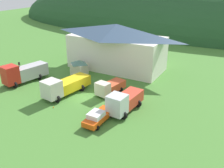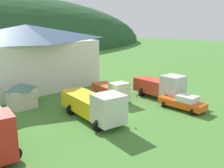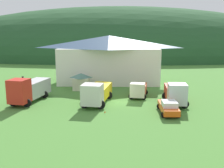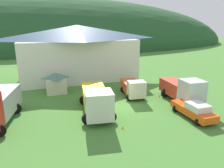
{
  "view_description": "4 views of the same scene",
  "coord_description": "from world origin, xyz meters",
  "px_view_note": "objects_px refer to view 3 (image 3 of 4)",
  "views": [
    {
      "loc": [
        20.78,
        -28.5,
        17.32
      ],
      "look_at": [
        3.73,
        2.17,
        2.19
      ],
      "focal_mm": 40.16,
      "sensor_mm": 36.0,
      "label": 1
    },
    {
      "loc": [
        -18.7,
        -19.13,
        9.52
      ],
      "look_at": [
        2.87,
        2.97,
        1.94
      ],
      "focal_mm": 42.01,
      "sensor_mm": 36.0,
      "label": 2
    },
    {
      "loc": [
        -0.38,
        -35.85,
        9.83
      ],
      "look_at": [
        -1.16,
        1.07,
        2.35
      ],
      "focal_mm": 42.46,
      "sensor_mm": 36.0,
      "label": 3
    },
    {
      "loc": [
        -8.68,
        -21.24,
        9.23
      ],
      "look_at": [
        -0.03,
        3.18,
        1.84
      ],
      "focal_mm": 34.45,
      "sensor_mm": 36.0,
      "label": 4
    }
  ],
  "objects_px": {
    "flatbed_truck_yellow": "(97,92)",
    "play_shed_cream": "(81,81)",
    "traffic_light_west": "(23,86)",
    "depot_building": "(109,59)",
    "traffic_cone_mid_row": "(161,99)",
    "tow_truck_silver": "(175,93)",
    "light_truck_cream": "(139,89)",
    "service_pickup_orange": "(168,107)",
    "crane_truck_red": "(29,89)",
    "traffic_cone_near_pickup": "(105,113)"
  },
  "relations": [
    {
      "from": "traffic_light_west",
      "to": "depot_building",
      "type": "bearing_deg",
      "value": 51.88
    },
    {
      "from": "crane_truck_red",
      "to": "light_truck_cream",
      "type": "xyz_separation_m",
      "value": [
        15.47,
        3.18,
        -0.64
      ]
    },
    {
      "from": "play_shed_cream",
      "to": "service_pickup_orange",
      "type": "distance_m",
      "value": 17.75
    },
    {
      "from": "play_shed_cream",
      "to": "light_truck_cream",
      "type": "distance_m",
      "value": 10.42
    },
    {
      "from": "play_shed_cream",
      "to": "light_truck_cream",
      "type": "height_order",
      "value": "play_shed_cream"
    },
    {
      "from": "flatbed_truck_yellow",
      "to": "traffic_cone_mid_row",
      "type": "xyz_separation_m",
      "value": [
        9.09,
        2.31,
        -1.56
      ]
    },
    {
      "from": "depot_building",
      "to": "flatbed_truck_yellow",
      "type": "xyz_separation_m",
      "value": [
        -1.17,
        -15.17,
        -3.04
      ]
    },
    {
      "from": "crane_truck_red",
      "to": "traffic_cone_mid_row",
      "type": "relative_size",
      "value": 16.07
    },
    {
      "from": "play_shed_cream",
      "to": "traffic_light_west",
      "type": "height_order",
      "value": "traffic_light_west"
    },
    {
      "from": "play_shed_cream",
      "to": "tow_truck_silver",
      "type": "height_order",
      "value": "tow_truck_silver"
    },
    {
      "from": "crane_truck_red",
      "to": "service_pickup_orange",
      "type": "distance_m",
      "value": 19.11
    },
    {
      "from": "depot_building",
      "to": "traffic_light_west",
      "type": "xyz_separation_m",
      "value": [
        -11.43,
        -14.57,
        -2.35
      ]
    },
    {
      "from": "traffic_cone_mid_row",
      "to": "tow_truck_silver",
      "type": "bearing_deg",
      "value": -59.88
    },
    {
      "from": "play_shed_cream",
      "to": "traffic_cone_near_pickup",
      "type": "distance_m",
      "value": 13.57
    },
    {
      "from": "flatbed_truck_yellow",
      "to": "tow_truck_silver",
      "type": "distance_m",
      "value": 10.59
    },
    {
      "from": "depot_building",
      "to": "crane_truck_red",
      "type": "distance_m",
      "value": 18.28
    },
    {
      "from": "tow_truck_silver",
      "to": "traffic_cone_near_pickup",
      "type": "xyz_separation_m",
      "value": [
        -9.29,
        -3.89,
        -1.61
      ]
    },
    {
      "from": "depot_building",
      "to": "light_truck_cream",
      "type": "xyz_separation_m",
      "value": [
        4.82,
        -11.4,
        -3.42
      ]
    },
    {
      "from": "traffic_cone_mid_row",
      "to": "flatbed_truck_yellow",
      "type": "bearing_deg",
      "value": -165.72
    },
    {
      "from": "service_pickup_orange",
      "to": "traffic_cone_mid_row",
      "type": "height_order",
      "value": "service_pickup_orange"
    },
    {
      "from": "service_pickup_orange",
      "to": "traffic_light_west",
      "type": "distance_m",
      "value": 19.89
    },
    {
      "from": "flatbed_truck_yellow",
      "to": "play_shed_cream",
      "type": "bearing_deg",
      "value": -149.92
    },
    {
      "from": "flatbed_truck_yellow",
      "to": "crane_truck_red",
      "type": "bearing_deg",
      "value": -84.54
    },
    {
      "from": "traffic_light_west",
      "to": "traffic_cone_mid_row",
      "type": "relative_size",
      "value": 7.02
    },
    {
      "from": "play_shed_cream",
      "to": "crane_truck_red",
      "type": "xyz_separation_m",
      "value": [
        -6.2,
        -7.93,
        0.37
      ]
    },
    {
      "from": "light_truck_cream",
      "to": "traffic_cone_mid_row",
      "type": "xyz_separation_m",
      "value": [
        3.1,
        -1.45,
        -1.18
      ]
    },
    {
      "from": "play_shed_cream",
      "to": "traffic_cone_mid_row",
      "type": "relative_size",
      "value": 5.48
    },
    {
      "from": "light_truck_cream",
      "to": "traffic_cone_mid_row",
      "type": "distance_m",
      "value": 3.62
    },
    {
      "from": "crane_truck_red",
      "to": "traffic_cone_near_pickup",
      "type": "distance_m",
      "value": 11.93
    },
    {
      "from": "crane_truck_red",
      "to": "light_truck_cream",
      "type": "relative_size",
      "value": 1.44
    },
    {
      "from": "crane_truck_red",
      "to": "depot_building",
      "type": "bearing_deg",
      "value": 155.49
    },
    {
      "from": "light_truck_cream",
      "to": "service_pickup_orange",
      "type": "distance_m",
      "value": 8.63
    },
    {
      "from": "tow_truck_silver",
      "to": "crane_truck_red",
      "type": "bearing_deg",
      "value": -88.08
    },
    {
      "from": "play_shed_cream",
      "to": "crane_truck_red",
      "type": "distance_m",
      "value": 10.07
    },
    {
      "from": "light_truck_cream",
      "to": "crane_truck_red",
      "type": "bearing_deg",
      "value": -68.33
    },
    {
      "from": "traffic_light_west",
      "to": "play_shed_cream",
      "type": "bearing_deg",
      "value": 48.61
    },
    {
      "from": "crane_truck_red",
      "to": "traffic_cone_near_pickup",
      "type": "relative_size",
      "value": 16.22
    },
    {
      "from": "flatbed_truck_yellow",
      "to": "traffic_cone_mid_row",
      "type": "bearing_deg",
      "value": 113.24
    },
    {
      "from": "service_pickup_orange",
      "to": "tow_truck_silver",
      "type": "bearing_deg",
      "value": 158.4
    },
    {
      "from": "depot_building",
      "to": "tow_truck_silver",
      "type": "bearing_deg",
      "value": -58.61
    },
    {
      "from": "crane_truck_red",
      "to": "traffic_light_west",
      "type": "bearing_deg",
      "value": -79.69
    },
    {
      "from": "tow_truck_silver",
      "to": "traffic_light_west",
      "type": "height_order",
      "value": "traffic_light_west"
    },
    {
      "from": "depot_building",
      "to": "traffic_cone_near_pickup",
      "type": "xyz_separation_m",
      "value": [
        0.14,
        -19.33,
        -4.6
      ]
    },
    {
      "from": "depot_building",
      "to": "traffic_cone_near_pickup",
      "type": "relative_size",
      "value": 39.08
    },
    {
      "from": "traffic_light_west",
      "to": "tow_truck_silver",
      "type": "bearing_deg",
      "value": -2.4
    },
    {
      "from": "tow_truck_silver",
      "to": "service_pickup_orange",
      "type": "height_order",
      "value": "tow_truck_silver"
    },
    {
      "from": "play_shed_cream",
      "to": "crane_truck_red",
      "type": "relative_size",
      "value": 0.34
    },
    {
      "from": "light_truck_cream",
      "to": "traffic_cone_near_pickup",
      "type": "relative_size",
      "value": 11.23
    },
    {
      "from": "traffic_light_west",
      "to": "traffic_cone_mid_row",
      "type": "distance_m",
      "value": 19.56
    },
    {
      "from": "tow_truck_silver",
      "to": "play_shed_cream",
      "type": "bearing_deg",
      "value": -117.98
    }
  ]
}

